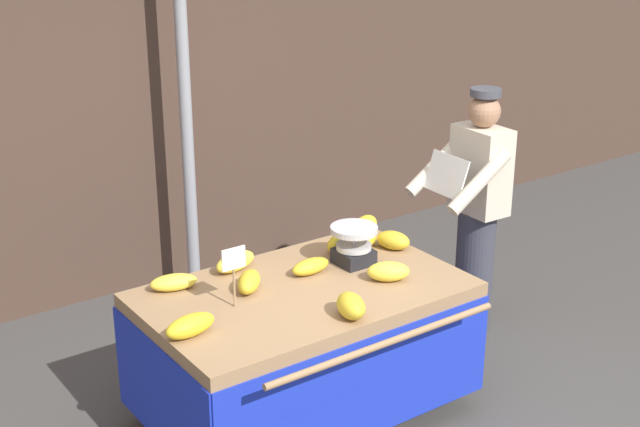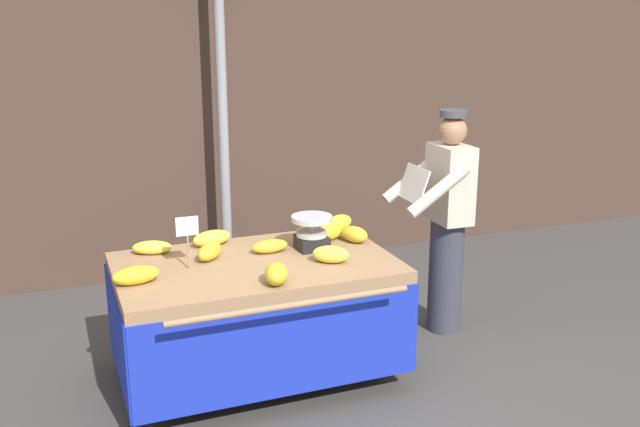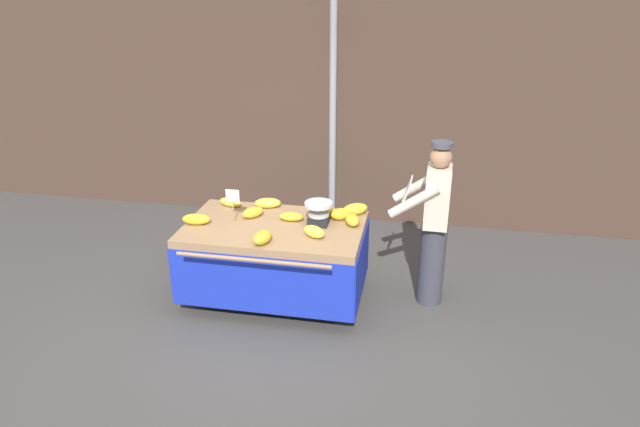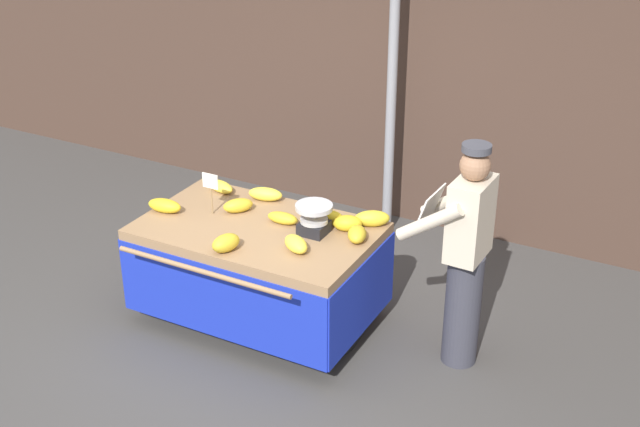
{
  "view_description": "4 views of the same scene",
  "coord_description": "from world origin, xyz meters",
  "px_view_note": "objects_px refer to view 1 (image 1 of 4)",
  "views": [
    {
      "loc": [
        -2.65,
        -3.25,
        3.0
      ],
      "look_at": [
        0.08,
        0.6,
        1.22
      ],
      "focal_mm": 50.7,
      "sensor_mm": 36.0,
      "label": 1
    },
    {
      "loc": [
        -1.29,
        -3.7,
        2.38
      ],
      "look_at": [
        0.39,
        0.6,
        1.09
      ],
      "focal_mm": 40.05,
      "sensor_mm": 36.0,
      "label": 2
    },
    {
      "loc": [
        1.33,
        -4.43,
        3.15
      ],
      "look_at": [
        0.39,
        0.48,
        1.01
      ],
      "focal_mm": 31.54,
      "sensor_mm": 36.0,
      "label": 3
    },
    {
      "loc": [
        2.99,
        -4.27,
        3.74
      ],
      "look_at": [
        0.38,
        0.66,
        0.99
      ],
      "focal_mm": 47.18,
      "sensor_mm": 36.0,
      "label": 4
    }
  ],
  "objects_px": {
    "banana_bunch_4": "(365,226)",
    "banana_bunch_10": "(339,244)",
    "banana_bunch_0": "(351,306)",
    "banana_bunch_2": "(235,262)",
    "banana_bunch_1": "(388,271)",
    "banana_bunch_7": "(393,240)",
    "street_pole": "(185,96)",
    "banana_bunch_5": "(174,282)",
    "weighing_scale": "(354,245)",
    "banana_bunch_8": "(364,238)",
    "banana_cart": "(304,323)",
    "vendor_person": "(476,212)",
    "banana_bunch_6": "(311,266)",
    "banana_bunch_9": "(190,326)",
    "price_sign": "(234,264)",
    "banana_bunch_3": "(249,282)"
  },
  "relations": [
    {
      "from": "weighing_scale",
      "to": "banana_cart",
      "type": "bearing_deg",
      "value": -165.94
    },
    {
      "from": "banana_cart",
      "to": "banana_bunch_0",
      "type": "distance_m",
      "value": 0.51
    },
    {
      "from": "banana_bunch_1",
      "to": "banana_bunch_7",
      "type": "relative_size",
      "value": 1.12
    },
    {
      "from": "vendor_person",
      "to": "banana_bunch_4",
      "type": "bearing_deg",
      "value": 166.99
    },
    {
      "from": "street_pole",
      "to": "banana_bunch_5",
      "type": "distance_m",
      "value": 1.82
    },
    {
      "from": "banana_bunch_4",
      "to": "banana_bunch_6",
      "type": "distance_m",
      "value": 0.68
    },
    {
      "from": "banana_bunch_4",
      "to": "banana_bunch_8",
      "type": "relative_size",
      "value": 1.23
    },
    {
      "from": "banana_bunch_6",
      "to": "banana_bunch_9",
      "type": "relative_size",
      "value": 0.89
    },
    {
      "from": "banana_bunch_0",
      "to": "banana_bunch_2",
      "type": "height_order",
      "value": "banana_bunch_0"
    },
    {
      "from": "banana_cart",
      "to": "vendor_person",
      "type": "height_order",
      "value": "vendor_person"
    },
    {
      "from": "price_sign",
      "to": "banana_bunch_7",
      "type": "height_order",
      "value": "price_sign"
    },
    {
      "from": "banana_bunch_10",
      "to": "vendor_person",
      "type": "xyz_separation_m",
      "value": [
        1.1,
        -0.06,
        -0.02
      ]
    },
    {
      "from": "banana_bunch_0",
      "to": "banana_bunch_8",
      "type": "relative_size",
      "value": 1.02
    },
    {
      "from": "banana_bunch_6",
      "to": "banana_bunch_8",
      "type": "bearing_deg",
      "value": 14.53
    },
    {
      "from": "banana_bunch_0",
      "to": "banana_bunch_4",
      "type": "xyz_separation_m",
      "value": [
        0.76,
        0.85,
        -0.0
      ]
    },
    {
      "from": "banana_bunch_1",
      "to": "banana_cart",
      "type": "bearing_deg",
      "value": 156.7
    },
    {
      "from": "price_sign",
      "to": "vendor_person",
      "type": "xyz_separation_m",
      "value": [
        1.99,
        0.21,
        -0.21
      ]
    },
    {
      "from": "weighing_scale",
      "to": "banana_bunch_6",
      "type": "relative_size",
      "value": 1.12
    },
    {
      "from": "banana_bunch_5",
      "to": "banana_bunch_2",
      "type": "bearing_deg",
      "value": 3.98
    },
    {
      "from": "banana_bunch_7",
      "to": "price_sign",
      "type": "bearing_deg",
      "value": -174.05
    },
    {
      "from": "street_pole",
      "to": "weighing_scale",
      "type": "relative_size",
      "value": 10.92
    },
    {
      "from": "price_sign",
      "to": "banana_bunch_8",
      "type": "bearing_deg",
      "value": 12.87
    },
    {
      "from": "banana_bunch_4",
      "to": "banana_bunch_10",
      "type": "bearing_deg",
      "value": -156.44
    },
    {
      "from": "banana_bunch_4",
      "to": "banana_bunch_10",
      "type": "relative_size",
      "value": 1.34
    },
    {
      "from": "banana_bunch_7",
      "to": "banana_bunch_10",
      "type": "height_order",
      "value": "banana_bunch_10"
    },
    {
      "from": "banana_bunch_4",
      "to": "banana_bunch_9",
      "type": "relative_size",
      "value": 0.96
    },
    {
      "from": "banana_bunch_5",
      "to": "banana_bunch_8",
      "type": "bearing_deg",
      "value": -6.27
    },
    {
      "from": "banana_bunch_2",
      "to": "weighing_scale",
      "type": "bearing_deg",
      "value": -27.4
    },
    {
      "from": "price_sign",
      "to": "vendor_person",
      "type": "bearing_deg",
      "value": 6.15
    },
    {
      "from": "banana_bunch_1",
      "to": "banana_bunch_9",
      "type": "bearing_deg",
      "value": 176.8
    },
    {
      "from": "banana_bunch_0",
      "to": "banana_bunch_1",
      "type": "bearing_deg",
      "value": 27.78
    },
    {
      "from": "banana_bunch_1",
      "to": "street_pole",
      "type": "bearing_deg",
      "value": 94.94
    },
    {
      "from": "banana_cart",
      "to": "banana_bunch_0",
      "type": "height_order",
      "value": "banana_bunch_0"
    },
    {
      "from": "weighing_scale",
      "to": "banana_bunch_1",
      "type": "distance_m",
      "value": 0.31
    },
    {
      "from": "street_pole",
      "to": "banana_bunch_10",
      "type": "distance_m",
      "value": 1.71
    },
    {
      "from": "banana_bunch_2",
      "to": "price_sign",
      "type": "bearing_deg",
      "value": -120.64
    },
    {
      "from": "weighing_scale",
      "to": "price_sign",
      "type": "bearing_deg",
      "value": -174.34
    },
    {
      "from": "banana_bunch_2",
      "to": "banana_bunch_6",
      "type": "bearing_deg",
      "value": -41.34
    },
    {
      "from": "weighing_scale",
      "to": "banana_bunch_10",
      "type": "relative_size",
      "value": 1.39
    },
    {
      "from": "banana_bunch_8",
      "to": "banana_cart",
      "type": "bearing_deg",
      "value": -157.27
    },
    {
      "from": "banana_bunch_3",
      "to": "banana_bunch_5",
      "type": "distance_m",
      "value": 0.42
    },
    {
      "from": "banana_bunch_1",
      "to": "banana_bunch_7",
      "type": "bearing_deg",
      "value": 46.86
    },
    {
      "from": "banana_bunch_2",
      "to": "banana_bunch_8",
      "type": "distance_m",
      "value": 0.83
    },
    {
      "from": "banana_bunch_0",
      "to": "banana_bunch_6",
      "type": "height_order",
      "value": "banana_bunch_0"
    },
    {
      "from": "banana_bunch_4",
      "to": "banana_bunch_8",
      "type": "height_order",
      "value": "same"
    },
    {
      "from": "price_sign",
      "to": "banana_bunch_2",
      "type": "height_order",
      "value": "price_sign"
    },
    {
      "from": "price_sign",
      "to": "banana_bunch_10",
      "type": "height_order",
      "value": "price_sign"
    },
    {
      "from": "street_pole",
      "to": "banana_bunch_8",
      "type": "distance_m",
      "value": 1.76
    },
    {
      "from": "banana_bunch_3",
      "to": "banana_bunch_4",
      "type": "bearing_deg",
      "value": 15.12
    },
    {
      "from": "banana_bunch_7",
      "to": "banana_bunch_10",
      "type": "relative_size",
      "value": 1.07
    }
  ]
}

